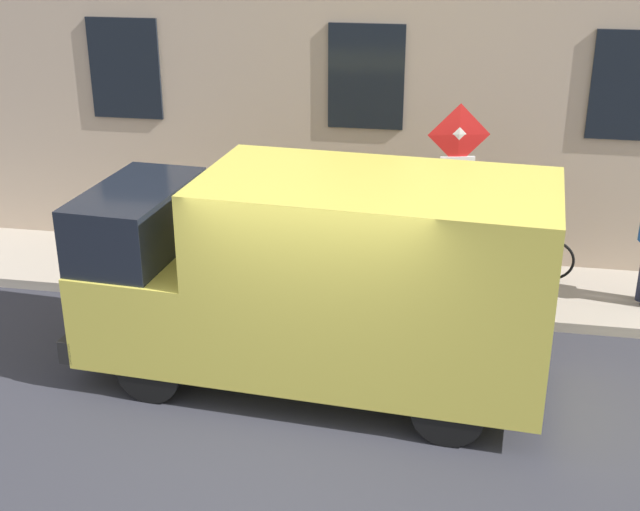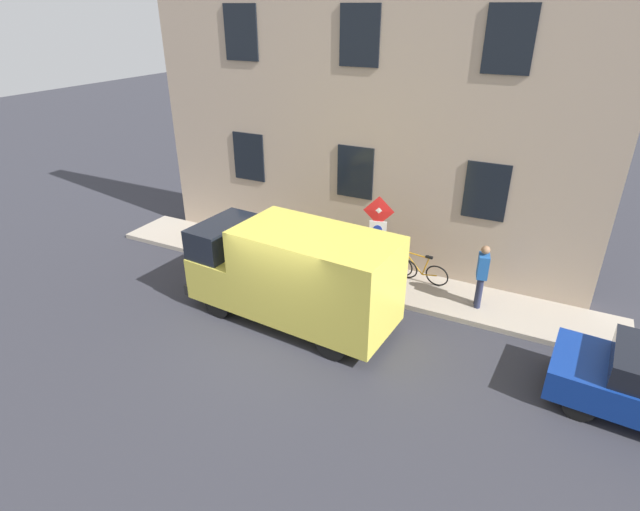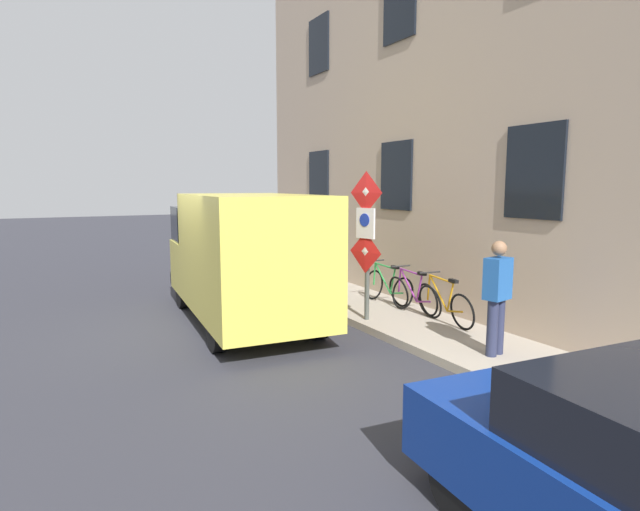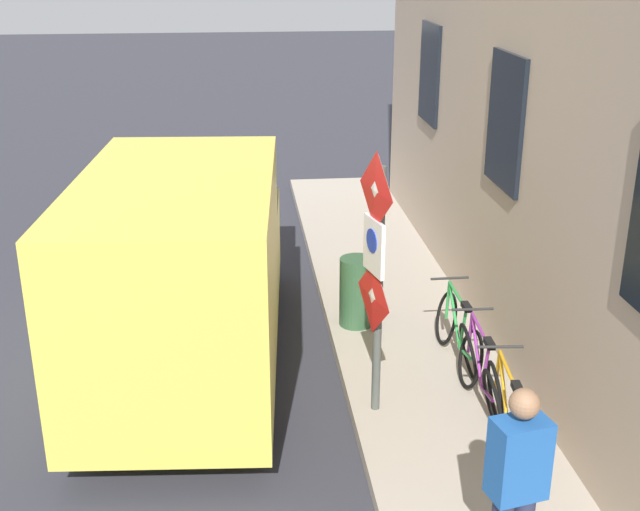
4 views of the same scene
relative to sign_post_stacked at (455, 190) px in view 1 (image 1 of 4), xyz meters
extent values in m
plane|color=#303139|center=(-2.60, 1.39, -1.80)|extent=(80.00, 80.00, 0.00)
cube|color=#A99D8D|center=(0.75, 1.39, -1.73)|extent=(1.91, 15.29, 0.14)
cube|color=black|center=(1.69, -2.27, 1.08)|extent=(0.06, 1.10, 1.50)
cube|color=black|center=(1.69, 1.39, 1.08)|extent=(0.06, 1.10, 1.50)
cube|color=black|center=(1.69, 5.04, 1.08)|extent=(0.06, 1.10, 1.50)
cylinder|color=#474C47|center=(0.05, 0.01, -0.35)|extent=(0.09, 0.09, 2.63)
pyramid|color=silver|center=(-0.03, -0.01, 0.72)|extent=(0.16, 0.50, 0.50)
pyramid|color=red|center=(-0.02, -0.01, 0.72)|extent=(0.15, 0.55, 0.56)
cube|color=white|center=(-0.01, 0.00, 0.17)|extent=(0.14, 0.44, 0.56)
cylinder|color=#1933B2|center=(-0.04, 0.00, 0.23)|extent=(0.07, 0.24, 0.24)
pyramid|color=silver|center=(-0.03, -0.01, -0.38)|extent=(0.16, 0.50, 0.50)
pyramid|color=red|center=(-0.02, -0.01, -0.38)|extent=(0.15, 0.55, 0.56)
cube|color=#DFCF4D|center=(-1.95, 0.79, -0.39)|extent=(2.28, 3.94, 2.18)
cube|color=#DFCF4D|center=(-1.76, 3.38, -0.93)|extent=(2.10, 1.54, 1.10)
cube|color=black|center=(-1.75, 3.59, -0.03)|extent=(1.99, 1.12, 0.84)
cube|color=black|center=(-1.70, 4.13, -1.30)|extent=(2.01, 0.31, 0.28)
cylinder|color=black|center=(-2.66, 3.21, -1.42)|extent=(0.28, 0.77, 0.76)
cylinder|color=black|center=(-0.90, 3.08, -1.42)|extent=(0.28, 0.77, 0.76)
cylinder|color=black|center=(-2.90, -0.11, -1.42)|extent=(0.28, 0.77, 0.76)
cylinder|color=black|center=(-1.15, -0.24, -1.42)|extent=(0.28, 0.77, 0.76)
torus|color=black|center=(1.21, -0.36, -1.33)|extent=(0.20, 0.67, 0.66)
torus|color=black|center=(1.11, -1.40, -1.33)|extent=(0.20, 0.67, 0.66)
cylinder|color=orange|center=(1.18, -0.69, -1.12)|extent=(0.09, 0.60, 0.60)
cylinder|color=orange|center=(1.17, -0.77, -0.85)|extent=(0.10, 0.73, 0.07)
cylinder|color=orange|center=(1.14, -1.05, -1.14)|extent=(0.05, 0.19, 0.55)
cylinder|color=orange|center=(1.13, -1.19, -1.37)|extent=(0.08, 0.43, 0.12)
cylinder|color=orange|center=(1.21, -0.38, -1.08)|extent=(0.04, 0.09, 0.50)
cube|color=black|center=(1.14, -1.13, -0.83)|extent=(0.10, 0.21, 0.06)
cylinder|color=#262626|center=(1.21, -0.41, -0.79)|extent=(0.46, 0.07, 0.03)
torus|color=black|center=(1.18, 0.53, -1.33)|extent=(0.20, 0.67, 0.65)
torus|color=black|center=(1.14, -0.51, -1.33)|extent=(0.20, 0.67, 0.65)
cylinder|color=#8A3090|center=(1.17, 0.20, -1.12)|extent=(0.06, 0.60, 0.60)
cylinder|color=#8A3090|center=(1.17, 0.12, -0.85)|extent=(0.07, 0.73, 0.07)
cylinder|color=#8A3090|center=(1.15, -0.16, -1.14)|extent=(0.04, 0.19, 0.55)
cylinder|color=#8A3090|center=(1.15, -0.30, -1.37)|extent=(0.05, 0.43, 0.12)
cylinder|color=#8A3090|center=(1.18, 0.51, -1.08)|extent=(0.04, 0.09, 0.50)
cube|color=black|center=(1.15, -0.24, -0.83)|extent=(0.09, 0.20, 0.06)
cylinder|color=#262626|center=(1.18, 0.48, -0.79)|extent=(0.46, 0.05, 0.03)
torus|color=black|center=(1.16, 1.42, -1.33)|extent=(0.18, 0.66, 0.65)
torus|color=black|center=(1.16, 0.37, -1.33)|extent=(0.18, 0.66, 0.65)
cylinder|color=green|center=(1.16, 1.09, -1.12)|extent=(0.04, 0.60, 0.60)
cylinder|color=green|center=(1.16, 1.01, -0.85)|extent=(0.04, 0.73, 0.07)
cylinder|color=green|center=(1.16, 0.72, -1.14)|extent=(0.04, 0.18, 0.55)
cylinder|color=green|center=(1.16, 0.59, -1.37)|extent=(0.04, 0.43, 0.12)
cylinder|color=green|center=(1.16, 1.40, -1.08)|extent=(0.04, 0.09, 0.50)
cube|color=black|center=(1.16, 0.65, -0.83)|extent=(0.08, 0.20, 0.06)
cylinder|color=#262626|center=(1.16, 1.37, -0.79)|extent=(0.46, 0.03, 0.03)
cylinder|color=#2D5133|center=(0.15, 2.06, -1.21)|extent=(0.44, 0.44, 0.90)
camera|label=1|loc=(-10.45, -0.11, 3.44)|focal=47.71mm
camera|label=2|loc=(-11.18, -4.00, 5.35)|focal=28.14mm
camera|label=3|loc=(-5.22, -7.99, 0.85)|focal=28.96mm
camera|label=4|loc=(-1.32, -7.34, 2.92)|focal=45.68mm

